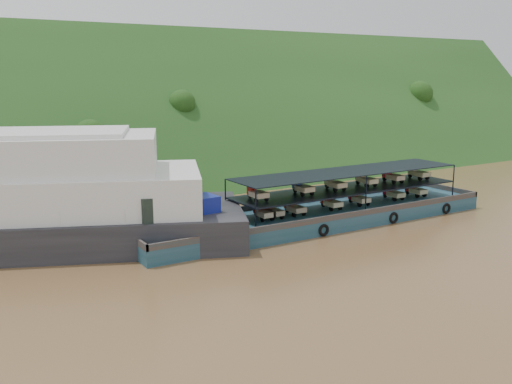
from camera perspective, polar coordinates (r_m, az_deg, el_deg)
ground at (r=49.09m, az=3.83°, el=-4.02°), size 160.00×160.00×0.00m
hillside at (r=80.49m, az=-11.13°, el=1.97°), size 140.00×39.60×39.60m
cargo_barge at (r=50.89m, az=5.16°, el=-2.16°), size 35.00×7.18×4.54m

